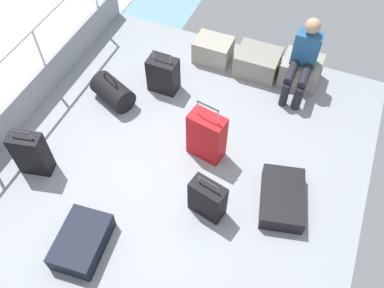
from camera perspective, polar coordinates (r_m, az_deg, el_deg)
ground_plane at (r=4.99m, az=-2.59°, el=-4.57°), size 4.40×5.20×0.06m
gunwale_port at (r=5.73m, az=-22.96°, el=4.18°), size 0.06×5.20×0.45m
railing_port at (r=5.36m, az=-24.83°, el=8.06°), size 0.04×4.20×1.02m
cargo_crate_0 at (r=6.23m, az=2.95°, el=12.91°), size 0.57×0.40×0.35m
cargo_crate_1 at (r=6.09m, az=9.08°, el=11.15°), size 0.64×0.49×0.35m
cargo_crate_2 at (r=6.07m, az=14.85°, el=9.89°), size 0.57×0.48×0.37m
passenger_seated at (r=5.70m, az=15.21°, el=11.48°), size 0.34×0.66×1.07m
suitcase_0 at (r=4.79m, az=12.42°, el=-7.33°), size 0.63×0.83×0.21m
suitcase_1 at (r=4.58m, az=-15.03°, el=-12.94°), size 0.53×0.72×0.23m
suitcase_3 at (r=4.51m, az=2.16°, el=-7.62°), size 0.43×0.28×0.60m
suitcase_5 at (r=5.12m, az=-21.41°, el=-1.24°), size 0.41×0.28×0.72m
suitcase_6 at (r=4.89m, az=2.03°, el=1.10°), size 0.47×0.31×0.87m
suitcase_7 at (r=5.72m, az=-4.01°, el=9.58°), size 0.40×0.27×0.64m
duffel_bag at (r=5.69m, az=-10.93°, el=7.13°), size 0.66×0.54×0.49m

